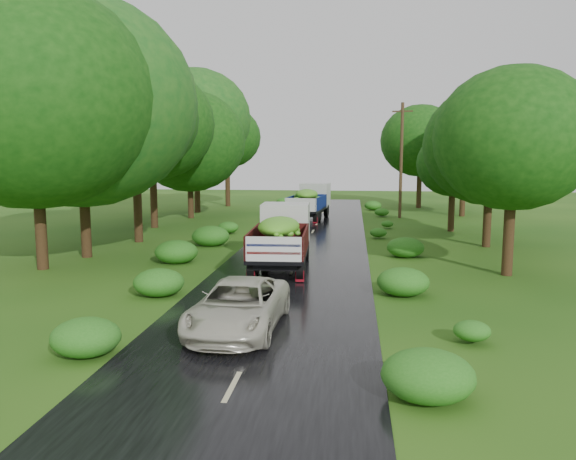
% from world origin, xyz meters
% --- Properties ---
extents(ground, '(120.00, 120.00, 0.00)m').
position_xyz_m(ground, '(0.00, 0.00, 0.00)').
color(ground, '#19450E').
rests_on(ground, ground).
extents(road, '(6.50, 80.00, 0.02)m').
position_xyz_m(road, '(0.00, 5.00, 0.01)').
color(road, black).
rests_on(road, ground).
extents(road_lines, '(0.12, 69.60, 0.00)m').
position_xyz_m(road_lines, '(0.00, 6.00, 0.02)').
color(road_lines, '#BFB78C').
rests_on(road_lines, road).
extents(truck_near, '(2.42, 6.33, 2.63)m').
position_xyz_m(truck_near, '(-0.53, 8.62, 1.49)').
color(truck_near, black).
rests_on(truck_near, ground).
extents(truck_far, '(2.95, 6.44, 2.61)m').
position_xyz_m(truck_far, '(-0.69, 26.85, 1.48)').
color(truck_far, black).
rests_on(truck_far, ground).
extents(car, '(2.46, 5.02, 1.37)m').
position_xyz_m(car, '(-0.63, -0.19, 0.71)').
color(car, beige).
rests_on(car, road).
extents(utility_pole, '(1.52, 0.38, 8.71)m').
position_xyz_m(utility_pole, '(6.09, 28.42, 4.48)').
color(utility_pole, '#382616').
rests_on(utility_pole, ground).
extents(trees_left, '(5.55, 33.35, 9.67)m').
position_xyz_m(trees_left, '(-10.15, 19.26, 6.88)').
color(trees_left, black).
rests_on(trees_left, ground).
extents(trees_right, '(6.29, 32.45, 7.76)m').
position_xyz_m(trees_right, '(9.34, 22.84, 5.40)').
color(trees_right, black).
rests_on(trees_right, ground).
extents(shrubs, '(11.90, 44.00, 0.70)m').
position_xyz_m(shrubs, '(0.00, 14.00, 0.35)').
color(shrubs, '#256C19').
rests_on(shrubs, ground).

